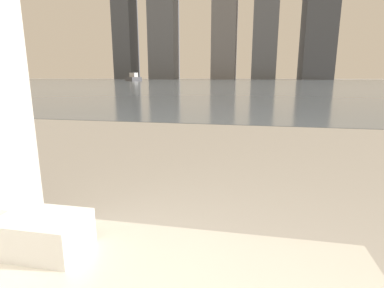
# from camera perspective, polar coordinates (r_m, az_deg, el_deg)

# --- Properties ---
(towel_stack) EXTENTS (0.27, 0.18, 0.12)m
(towel_stack) POSITION_cam_1_polar(r_m,az_deg,el_deg) (1.13, -26.48, -15.00)
(towel_stack) COLOR white
(towel_stack) RESTS_ON bathtub
(harbor_water) EXTENTS (180.00, 110.00, 0.01)m
(harbor_water) POSITION_cam_1_polar(r_m,az_deg,el_deg) (62.00, 11.02, 11.51)
(harbor_water) COLOR slate
(harbor_water) RESTS_ON ground_plane
(harbor_boat_0) EXTENTS (2.31, 5.42, 1.98)m
(harbor_boat_0) POSITION_cam_1_polar(r_m,az_deg,el_deg) (76.75, -11.02, 12.23)
(harbor_boat_0) COLOR #4C4C51
(harbor_boat_0) RESTS_ON harbor_water
(skyline_tower_4) EXTENTS (10.44, 13.37, 53.72)m
(skyline_tower_4) POSITION_cam_1_polar(r_m,az_deg,el_deg) (122.72, 23.36, 23.91)
(skyline_tower_4) COLOR #4C515B
(skyline_tower_4) RESTS_ON ground_plane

